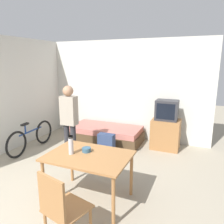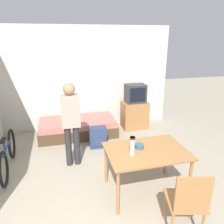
{
  "view_description": "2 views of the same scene",
  "coord_description": "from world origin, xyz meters",
  "px_view_note": "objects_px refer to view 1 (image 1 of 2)",
  "views": [
    {
      "loc": [
        2.21,
        -1.71,
        2.13
      ],
      "look_at": [
        0.49,
        2.36,
        1.1
      ],
      "focal_mm": 35.0,
      "sensor_mm": 36.0,
      "label": 1
    },
    {
      "loc": [
        -0.55,
        -1.81,
        2.42
      ],
      "look_at": [
        0.41,
        1.98,
        1.06
      ],
      "focal_mm": 35.0,
      "sensor_mm": 36.0,
      "label": 2
    }
  ],
  "objects_px": {
    "dining_table": "(89,160)",
    "mate_bowl": "(86,150)",
    "thermos_flask": "(71,144)",
    "daybed": "(106,134)",
    "backpack": "(106,144)",
    "person_standing": "(69,118)",
    "bicycle": "(31,137)",
    "wooden_chair": "(60,207)",
    "tv": "(166,127)"
  },
  "relations": [
    {
      "from": "dining_table",
      "to": "bicycle",
      "type": "bearing_deg",
      "value": 151.93
    },
    {
      "from": "person_standing",
      "to": "mate_bowl",
      "type": "distance_m",
      "value": 1.41
    },
    {
      "from": "bicycle",
      "to": "thermos_flask",
      "type": "bearing_deg",
      "value": -32.46
    },
    {
      "from": "bicycle",
      "to": "mate_bowl",
      "type": "bearing_deg",
      "value": -27.11
    },
    {
      "from": "wooden_chair",
      "to": "backpack",
      "type": "xyz_separation_m",
      "value": [
        -0.62,
        2.6,
        -0.3
      ]
    },
    {
      "from": "dining_table",
      "to": "backpack",
      "type": "distance_m",
      "value": 1.78
    },
    {
      "from": "daybed",
      "to": "mate_bowl",
      "type": "xyz_separation_m",
      "value": [
        0.75,
        -2.36,
        0.58
      ]
    },
    {
      "from": "daybed",
      "to": "bicycle",
      "type": "bearing_deg",
      "value": -138.83
    },
    {
      "from": "person_standing",
      "to": "mate_bowl",
      "type": "relative_size",
      "value": 11.78
    },
    {
      "from": "thermos_flask",
      "to": "bicycle",
      "type": "bearing_deg",
      "value": 147.54
    },
    {
      "from": "daybed",
      "to": "thermos_flask",
      "type": "xyz_separation_m",
      "value": [
        0.58,
        -2.52,
        0.71
      ]
    },
    {
      "from": "mate_bowl",
      "to": "wooden_chair",
      "type": "bearing_deg",
      "value": -76.91
    },
    {
      "from": "wooden_chair",
      "to": "backpack",
      "type": "relative_size",
      "value": 1.94
    },
    {
      "from": "daybed",
      "to": "tv",
      "type": "xyz_separation_m",
      "value": [
        1.57,
        0.11,
        0.34
      ]
    },
    {
      "from": "mate_bowl",
      "to": "dining_table",
      "type": "bearing_deg",
      "value": -47.23
    },
    {
      "from": "dining_table",
      "to": "person_standing",
      "type": "distance_m",
      "value": 1.56
    },
    {
      "from": "wooden_chair",
      "to": "backpack",
      "type": "height_order",
      "value": "wooden_chair"
    },
    {
      "from": "bicycle",
      "to": "thermos_flask",
      "type": "distance_m",
      "value": 2.45
    },
    {
      "from": "daybed",
      "to": "backpack",
      "type": "height_order",
      "value": "backpack"
    },
    {
      "from": "dining_table",
      "to": "bicycle",
      "type": "relative_size",
      "value": 0.79
    },
    {
      "from": "backpack",
      "to": "person_standing",
      "type": "bearing_deg",
      "value": -136.91
    },
    {
      "from": "daybed",
      "to": "person_standing",
      "type": "relative_size",
      "value": 1.18
    },
    {
      "from": "wooden_chair",
      "to": "thermos_flask",
      "type": "xyz_separation_m",
      "value": [
        -0.41,
        0.87,
        0.37
      ]
    },
    {
      "from": "tv",
      "to": "bicycle",
      "type": "distance_m",
      "value": 3.3
    },
    {
      "from": "daybed",
      "to": "bicycle",
      "type": "distance_m",
      "value": 1.9
    },
    {
      "from": "tv",
      "to": "wooden_chair",
      "type": "bearing_deg",
      "value": -99.45
    },
    {
      "from": "daybed",
      "to": "mate_bowl",
      "type": "bearing_deg",
      "value": -72.36
    },
    {
      "from": "wooden_chair",
      "to": "thermos_flask",
      "type": "bearing_deg",
      "value": 115.48
    },
    {
      "from": "person_standing",
      "to": "thermos_flask",
      "type": "xyz_separation_m",
      "value": [
        0.8,
        -1.17,
        -0.04
      ]
    },
    {
      "from": "dining_table",
      "to": "thermos_flask",
      "type": "xyz_separation_m",
      "value": [
        -0.26,
        -0.07,
        0.24
      ]
    },
    {
      "from": "daybed",
      "to": "bicycle",
      "type": "xyz_separation_m",
      "value": [
        -1.43,
        -1.25,
        0.11
      ]
    },
    {
      "from": "thermos_flask",
      "to": "backpack",
      "type": "xyz_separation_m",
      "value": [
        -0.2,
        1.73,
        -0.67
      ]
    },
    {
      "from": "backpack",
      "to": "tv",
      "type": "bearing_deg",
      "value": 37.02
    },
    {
      "from": "mate_bowl",
      "to": "backpack",
      "type": "distance_m",
      "value": 1.7
    },
    {
      "from": "person_standing",
      "to": "thermos_flask",
      "type": "relative_size",
      "value": 5.75
    },
    {
      "from": "daybed",
      "to": "dining_table",
      "type": "distance_m",
      "value": 2.64
    },
    {
      "from": "mate_bowl",
      "to": "backpack",
      "type": "relative_size",
      "value": 0.28
    },
    {
      "from": "dining_table",
      "to": "thermos_flask",
      "type": "relative_size",
      "value": 4.35
    },
    {
      "from": "thermos_flask",
      "to": "backpack",
      "type": "distance_m",
      "value": 1.87
    },
    {
      "from": "wooden_chair",
      "to": "backpack",
      "type": "bearing_deg",
      "value": 103.31
    },
    {
      "from": "wooden_chair",
      "to": "thermos_flask",
      "type": "relative_size",
      "value": 3.38
    },
    {
      "from": "bicycle",
      "to": "backpack",
      "type": "height_order",
      "value": "bicycle"
    },
    {
      "from": "wooden_chair",
      "to": "person_standing",
      "type": "xyz_separation_m",
      "value": [
        -1.22,
        2.04,
        0.41
      ]
    },
    {
      "from": "dining_table",
      "to": "backpack",
      "type": "xyz_separation_m",
      "value": [
        -0.46,
        1.66,
        -0.43
      ]
    },
    {
      "from": "daybed",
      "to": "backpack",
      "type": "relative_size",
      "value": 3.88
    },
    {
      "from": "dining_table",
      "to": "thermos_flask",
      "type": "distance_m",
      "value": 0.36
    },
    {
      "from": "wooden_chair",
      "to": "bicycle",
      "type": "relative_size",
      "value": 0.61
    },
    {
      "from": "mate_bowl",
      "to": "backpack",
      "type": "bearing_deg",
      "value": 103.45
    },
    {
      "from": "dining_table",
      "to": "mate_bowl",
      "type": "xyz_separation_m",
      "value": [
        -0.09,
        0.09,
        0.12
      ]
    },
    {
      "from": "mate_bowl",
      "to": "tv",
      "type": "bearing_deg",
      "value": 71.62
    }
  ]
}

